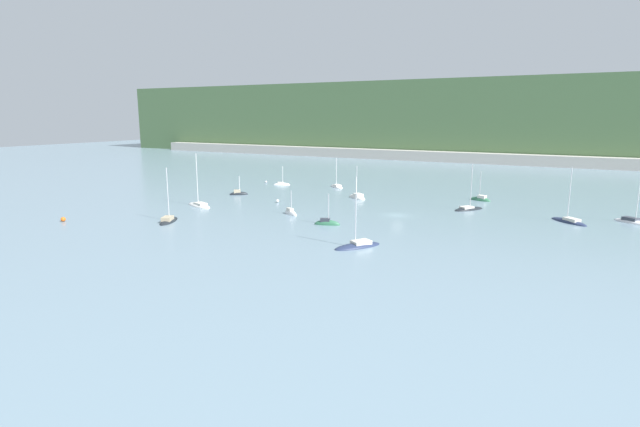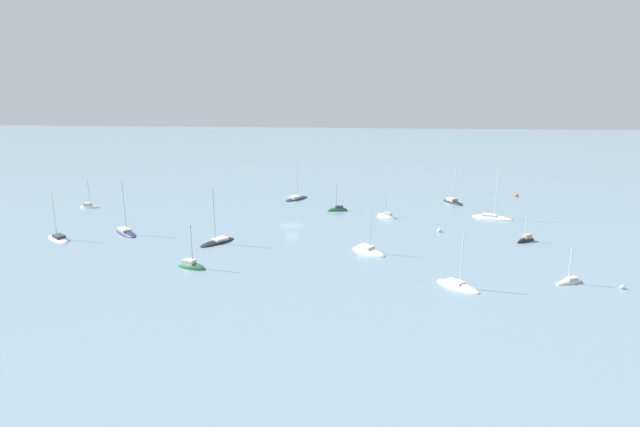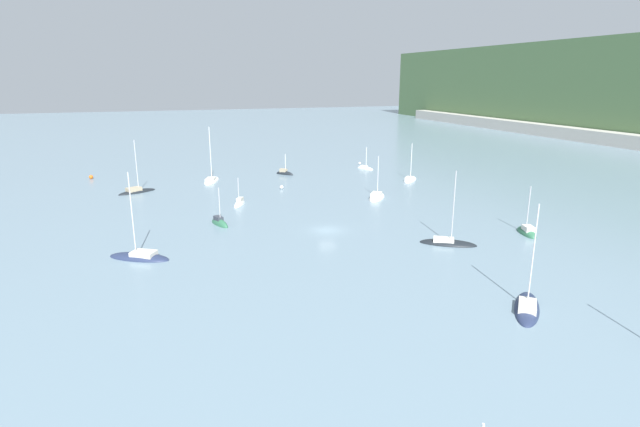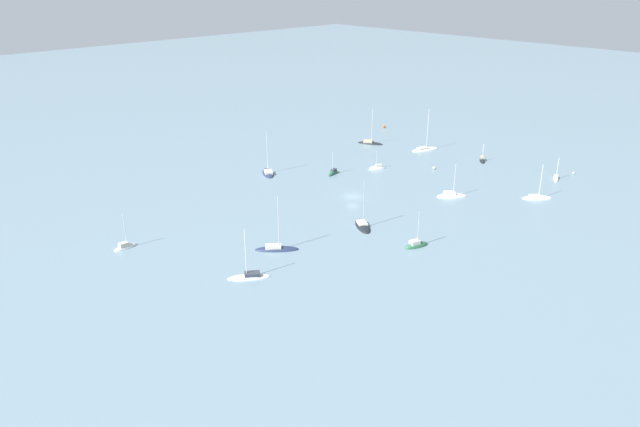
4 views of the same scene
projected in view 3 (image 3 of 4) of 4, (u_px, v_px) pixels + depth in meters
ground_plane at (327, 230)px, 74.52m from camera, size 600.00×600.00×0.00m
sailboat_0 at (285, 174)px, 117.54m from camera, size 4.45×3.93×5.69m
sailboat_1 at (410, 180)px, 110.85m from camera, size 6.72×6.35×8.85m
sailboat_2 at (137, 192)px, 99.10m from camera, size 5.66×7.93×10.95m
sailboat_3 at (527, 233)px, 72.87m from camera, size 5.49×3.28×7.94m
sailboat_4 at (448, 243)px, 68.39m from camera, size 6.41×7.85×10.79m
sailboat_5 at (377, 198)px, 94.44m from camera, size 7.11×6.35×8.75m
sailboat_6 at (220, 224)px, 77.45m from camera, size 5.07×2.77×6.84m
sailboat_7 at (140, 257)px, 63.03m from camera, size 6.69×8.42×11.64m
sailboat_8 at (365, 169)px, 124.61m from camera, size 4.84×3.38×6.17m
sailboat_10 at (240, 204)px, 89.38m from camera, size 4.62×3.35×5.94m
sailboat_12 at (527, 308)px, 49.10m from camera, size 7.75×7.28×11.24m
sailboat_13 at (211, 181)px, 109.81m from camera, size 9.04×5.46×12.57m
mooring_buoy_0 at (282, 187)px, 102.08m from camera, size 0.75×0.75×0.75m
mooring_buoy_1 at (91, 177)px, 112.22m from camera, size 0.90×0.90×0.90m
mooring_buoy_2 at (360, 163)px, 131.02m from camera, size 0.62×0.62×0.62m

